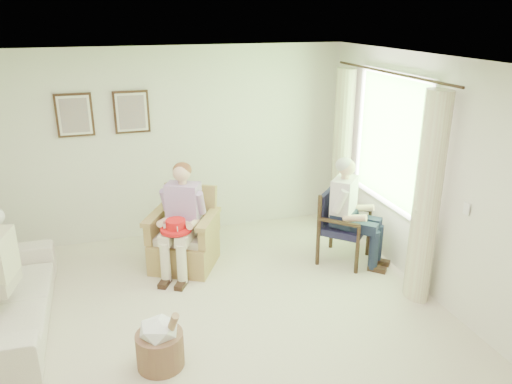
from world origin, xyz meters
TOP-DOWN VIEW (x-y plane):
  - floor at (0.00, 0.00)m, footprint 5.50×5.50m
  - back_wall at (0.00, 2.75)m, footprint 5.00×0.04m
  - right_wall at (2.50, 0.00)m, footprint 0.04×5.50m
  - ceiling at (0.00, 0.00)m, footprint 5.00×5.50m
  - window at (2.46, 1.20)m, footprint 0.13×2.50m
  - curtain_left at (2.33, 0.22)m, footprint 0.34×0.34m
  - curtain_right at (2.33, 2.18)m, footprint 0.34×0.34m
  - framed_print_left at (-1.15, 2.71)m, footprint 0.45×0.05m
  - framed_print_right at (-0.45, 2.71)m, footprint 0.45×0.05m
  - wicker_armchair at (-0.01, 1.73)m, footprint 0.76×0.75m
  - wood_armchair at (1.95, 1.34)m, footprint 0.58×0.55m
  - sofa at (-1.95, 0.98)m, footprint 2.13×0.83m
  - person_wicker at (-0.01, 1.60)m, footprint 0.40×0.63m
  - person_dark at (1.95, 1.18)m, footprint 0.40×0.63m
  - red_hat at (-0.14, 1.42)m, footprint 0.36×0.36m
  - hatbox at (-0.54, -0.10)m, footprint 0.45×0.45m

SIDE VIEW (x-z plane):
  - floor at x=0.00m, z-range 0.00..0.00m
  - hatbox at x=-0.54m, z-range -0.07..0.56m
  - wicker_armchair at x=-0.01m, z-range -0.18..0.79m
  - sofa at x=-1.95m, z-range 0.00..0.62m
  - wood_armchair at x=1.95m, z-range 0.04..0.94m
  - red_hat at x=-0.14m, z-range 0.59..0.73m
  - person_wicker at x=-0.01m, z-range 0.10..1.42m
  - person_dark at x=1.95m, z-range 0.11..1.44m
  - curtain_left at x=2.33m, z-range 0.00..2.30m
  - curtain_right at x=2.33m, z-range 0.00..2.30m
  - back_wall at x=0.00m, z-range 0.00..2.60m
  - right_wall at x=2.50m, z-range 0.00..2.60m
  - window at x=2.46m, z-range 0.77..2.40m
  - framed_print_left at x=-1.15m, z-range 1.51..2.06m
  - framed_print_right at x=-0.45m, z-range 1.51..2.06m
  - ceiling at x=0.00m, z-range 2.59..2.61m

